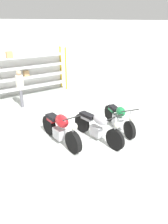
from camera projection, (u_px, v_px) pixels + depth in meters
ground_plane at (91, 135)px, 7.23m from camera, size 30.00×30.00×0.00m
back_wall at (22, 58)px, 10.88m from camera, size 30.00×0.08×3.60m
shelving_rack at (21, 72)px, 10.71m from camera, size 4.74×0.63×2.26m
motorcycle_red at (60, 128)px, 6.62m from camera, size 0.57×2.08×1.08m
motorcycle_silver at (97, 126)px, 6.76m from camera, size 0.65×2.14×1.03m
motorcycle_green at (119, 118)px, 7.53m from camera, size 0.83×2.04×0.96m
person_browsing at (20, 86)px, 9.37m from camera, size 0.41×0.41×1.61m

